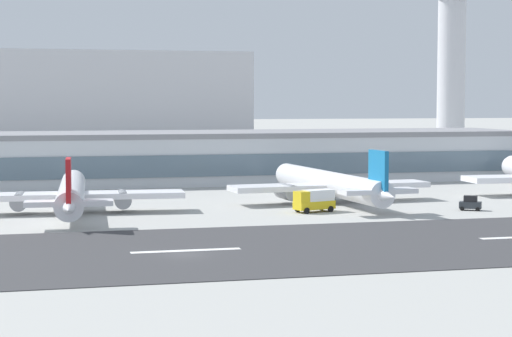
{
  "coord_description": "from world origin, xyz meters",
  "views": [
    {
      "loc": [
        -15.61,
        -93.93,
        16.22
      ],
      "look_at": [
        20.95,
        53.31,
        4.97
      ],
      "focal_mm": 63.94,
      "sensor_mm": 36.0,
      "label": 1
    }
  ],
  "objects_px": {
    "service_baggage_tug_0": "(470,203)",
    "airliner_blue_tail_gate_2": "(333,185)",
    "service_box_truck_1": "(314,200)",
    "distant_hotel_block": "(60,99)",
    "airliner_red_tail_gate_1": "(71,194)",
    "terminal_building": "(175,157)",
    "control_tower": "(452,49)"
  },
  "relations": [
    {
      "from": "control_tower",
      "to": "distant_hotel_block",
      "type": "distance_m",
      "value": 147.24
    },
    {
      "from": "airliner_blue_tail_gate_2",
      "to": "distant_hotel_block",
      "type": "bearing_deg",
      "value": 5.92
    },
    {
      "from": "distant_hotel_block",
      "to": "airliner_blue_tail_gate_2",
      "type": "xyz_separation_m",
      "value": [
        36.18,
        -192.63,
        -13.83
      ]
    },
    {
      "from": "terminal_building",
      "to": "airliner_blue_tail_gate_2",
      "type": "bearing_deg",
      "value": -66.75
    },
    {
      "from": "terminal_building",
      "to": "airliner_red_tail_gate_1",
      "type": "xyz_separation_m",
      "value": [
        -22.45,
        -47.61,
        -2.16
      ]
    },
    {
      "from": "terminal_building",
      "to": "airliner_red_tail_gate_1",
      "type": "bearing_deg",
      "value": -115.25
    },
    {
      "from": "distant_hotel_block",
      "to": "service_box_truck_1",
      "type": "height_order",
      "value": "distant_hotel_block"
    },
    {
      "from": "airliner_red_tail_gate_1",
      "to": "service_baggage_tug_0",
      "type": "relative_size",
      "value": 12.14
    },
    {
      "from": "control_tower",
      "to": "airliner_blue_tail_gate_2",
      "type": "distance_m",
      "value": 105.46
    },
    {
      "from": "distant_hotel_block",
      "to": "service_baggage_tug_0",
      "type": "height_order",
      "value": "distant_hotel_block"
    },
    {
      "from": "airliner_red_tail_gate_1",
      "to": "airliner_blue_tail_gate_2",
      "type": "relative_size",
      "value": 0.98
    },
    {
      "from": "service_baggage_tug_0",
      "to": "service_box_truck_1",
      "type": "bearing_deg",
      "value": 23.65
    },
    {
      "from": "distant_hotel_block",
      "to": "service_box_truck_1",
      "type": "bearing_deg",
      "value": -81.68
    },
    {
      "from": "terminal_building",
      "to": "control_tower",
      "type": "xyz_separation_m",
      "value": [
        78.97,
        38.96,
        24.64
      ]
    },
    {
      "from": "airliner_red_tail_gate_1",
      "to": "service_box_truck_1",
      "type": "distance_m",
      "value": 35.18
    },
    {
      "from": "terminal_building",
      "to": "service_box_truck_1",
      "type": "xyz_separation_m",
      "value": [
        12.14,
        -53.94,
        -3.25
      ]
    },
    {
      "from": "terminal_building",
      "to": "distant_hotel_block",
      "type": "distance_m",
      "value": 150.84
    },
    {
      "from": "control_tower",
      "to": "airliner_red_tail_gate_1",
      "type": "xyz_separation_m",
      "value": [
        -101.42,
        -86.57,
        -26.8
      ]
    },
    {
      "from": "airliner_blue_tail_gate_2",
      "to": "terminal_building",
      "type": "bearing_deg",
      "value": 18.53
    },
    {
      "from": "service_baggage_tug_0",
      "to": "airliner_blue_tail_gate_2",
      "type": "bearing_deg",
      "value": -7.96
    },
    {
      "from": "control_tower",
      "to": "airliner_blue_tail_gate_2",
      "type": "height_order",
      "value": "control_tower"
    },
    {
      "from": "terminal_building",
      "to": "service_baggage_tug_0",
      "type": "xyz_separation_m",
      "value": [
        35.3,
        -57.62,
        -3.99
      ]
    },
    {
      "from": "service_box_truck_1",
      "to": "airliner_red_tail_gate_1",
      "type": "bearing_deg",
      "value": -26.58
    },
    {
      "from": "service_box_truck_1",
      "to": "control_tower",
      "type": "bearing_deg",
      "value": -141.96
    },
    {
      "from": "terminal_building",
      "to": "service_baggage_tug_0",
      "type": "height_order",
      "value": "terminal_building"
    },
    {
      "from": "distant_hotel_block",
      "to": "airliner_blue_tail_gate_2",
      "type": "relative_size",
      "value": 3.0
    },
    {
      "from": "airliner_blue_tail_gate_2",
      "to": "service_box_truck_1",
      "type": "bearing_deg",
      "value": 144.1
    },
    {
      "from": "control_tower",
      "to": "distant_hotel_block",
      "type": "relative_size",
      "value": 0.38
    },
    {
      "from": "terminal_building",
      "to": "service_baggage_tug_0",
      "type": "relative_size",
      "value": 40.25
    },
    {
      "from": "service_box_truck_1",
      "to": "service_baggage_tug_0",
      "type": "bearing_deg",
      "value": 154.74
    },
    {
      "from": "airliner_red_tail_gate_1",
      "to": "airliner_blue_tail_gate_2",
      "type": "bearing_deg",
      "value": -80.42
    },
    {
      "from": "control_tower",
      "to": "service_box_truck_1",
      "type": "xyz_separation_m",
      "value": [
        -66.83,
        -92.89,
        -27.89
      ]
    }
  ]
}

